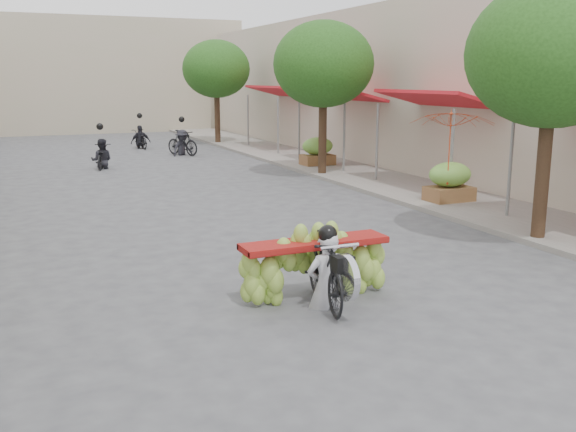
% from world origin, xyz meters
% --- Properties ---
extents(ground, '(120.00, 120.00, 0.00)m').
position_xyz_m(ground, '(0.00, 0.00, 0.00)').
color(ground, '#525357').
rests_on(ground, ground).
extents(sidewalk_right, '(4.00, 60.00, 0.12)m').
position_xyz_m(sidewalk_right, '(7.00, 15.00, 0.06)').
color(sidewalk_right, gray).
rests_on(sidewalk_right, ground).
extents(shophouse_row_right, '(9.77, 40.00, 6.00)m').
position_xyz_m(shophouse_row_right, '(11.99, 14.00, 3.00)').
color(shophouse_row_right, '#BFB09E').
rests_on(shophouse_row_right, ground).
extents(far_building, '(20.00, 6.00, 7.00)m').
position_xyz_m(far_building, '(0.00, 38.00, 3.50)').
color(far_building, '#AEA189').
rests_on(far_building, ground).
extents(street_tree_near, '(3.40, 3.40, 5.25)m').
position_xyz_m(street_tree_near, '(5.40, 4.00, 3.78)').
color(street_tree_near, '#3A2719').
rests_on(street_tree_near, ground).
extents(street_tree_mid, '(3.40, 3.40, 5.25)m').
position_xyz_m(street_tree_mid, '(5.40, 14.00, 3.78)').
color(street_tree_mid, '#3A2719').
rests_on(street_tree_mid, ground).
extents(street_tree_far, '(3.40, 3.40, 5.25)m').
position_xyz_m(street_tree_far, '(5.40, 26.00, 3.78)').
color(street_tree_far, '#3A2719').
rests_on(street_tree_far, ground).
extents(produce_crate_mid, '(1.20, 0.88, 1.16)m').
position_xyz_m(produce_crate_mid, '(6.20, 8.00, 0.71)').
color(produce_crate_mid, brown).
rests_on(produce_crate_mid, ground).
extents(produce_crate_far, '(1.20, 0.88, 1.16)m').
position_xyz_m(produce_crate_far, '(6.20, 16.00, 0.71)').
color(produce_crate_far, brown).
rests_on(produce_crate_far, ground).
extents(banana_motorbike, '(2.31, 1.96, 2.10)m').
position_xyz_m(banana_motorbike, '(-0.37, 2.50, 0.70)').
color(banana_motorbike, black).
rests_on(banana_motorbike, ground).
extents(market_umbrella, '(2.22, 2.22, 1.96)m').
position_xyz_m(market_umbrella, '(5.90, 7.65, 2.58)').
color(market_umbrella, '#B13A17').
rests_on(market_umbrella, ground).
extents(pedestrian, '(0.95, 0.58, 1.91)m').
position_xyz_m(pedestrian, '(6.12, 16.19, 1.07)').
color(pedestrian, silver).
rests_on(pedestrian, ground).
extents(bg_motorbike_a, '(1.01, 1.68, 1.95)m').
position_xyz_m(bg_motorbike_a, '(-1.34, 19.05, 0.75)').
color(bg_motorbike_a, black).
rests_on(bg_motorbike_a, ground).
extents(bg_motorbike_b, '(1.37, 1.92, 1.95)m').
position_xyz_m(bg_motorbike_b, '(2.51, 21.99, 0.82)').
color(bg_motorbike_b, black).
rests_on(bg_motorbike_b, ground).
extents(bg_motorbike_c, '(1.02, 1.63, 1.95)m').
position_xyz_m(bg_motorbike_c, '(1.36, 25.52, 0.80)').
color(bg_motorbike_c, black).
rests_on(bg_motorbike_c, ground).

